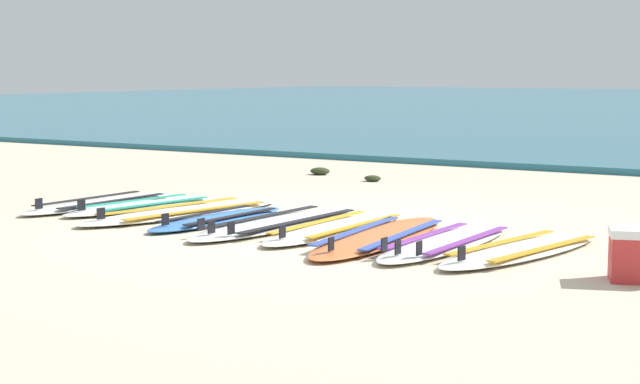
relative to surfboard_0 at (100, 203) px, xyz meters
The scene contains 12 objects.
ground_plane 2.93m from the surfboard_0, ahead, with size 80.00×80.00×0.00m, color beige.
surfboard_0 is the anchor object (origin of this frame).
surfboard_1 0.56m from the surfboard_0, ahead, with size 0.88×2.12×0.18m.
surfboard_2 1.21m from the surfboard_0, ahead, with size 1.19×2.62×0.18m.
surfboard_3 1.82m from the surfboard_0, ahead, with size 0.59×1.95×0.18m.
surfboard_4 2.47m from the surfboard_0, ahead, with size 0.81×2.58×0.18m.
surfboard_5 3.09m from the surfboard_0, ahead, with size 0.63×2.29×0.18m.
surfboard_6 3.67m from the surfboard_0, ahead, with size 0.79×2.52×0.18m.
surfboard_7 4.28m from the surfboard_0, ahead, with size 0.63×2.25×0.18m.
surfboard_8 4.95m from the surfboard_0, ahead, with size 1.01×2.27×0.18m.
seaweed_clump_near_shoreline 3.97m from the surfboard_0, 68.79° to the left, with size 0.24×0.19×0.08m, color #2D381E.
seaweed_clump_mid_sand 4.09m from the surfboard_0, 84.59° to the left, with size 0.29×0.24×0.10m, color #2D381E.
Camera 1 is at (4.62, -7.89, 1.49)m, focal length 54.75 mm.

